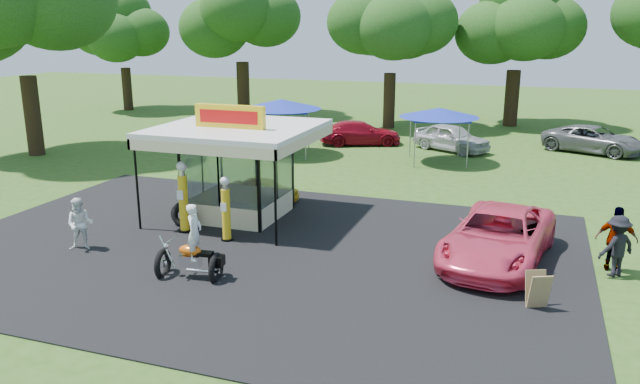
{
  "coord_description": "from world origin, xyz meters",
  "views": [
    {
      "loc": [
        8.09,
        -14.78,
        6.9
      ],
      "look_at": [
        1.49,
        4.0,
        1.5
      ],
      "focal_mm": 35.0,
      "sensor_mm": 36.0,
      "label": 1
    }
  ],
  "objects_px": {
    "gas_pump_left": "(183,199)",
    "spectator_east_b": "(617,239)",
    "gas_station_kiosk": "(238,169)",
    "motorcycle": "(193,249)",
    "spectator_east_a": "(617,246)",
    "bg_car_c": "(451,138)",
    "bg_car_a": "(224,126)",
    "a_frame_sign": "(538,291)",
    "gas_pump_right": "(226,211)",
    "bg_car_d": "(593,139)",
    "pink_sedan": "(498,237)",
    "tent_west": "(281,105)",
    "tent_east": "(439,113)",
    "spectator_west": "(80,224)",
    "kiosk_car": "(264,189)",
    "bg_car_b": "(360,133)"
  },
  "relations": [
    {
      "from": "motorcycle",
      "to": "spectator_west",
      "type": "bearing_deg",
      "value": 161.88
    },
    {
      "from": "bg_car_d",
      "to": "pink_sedan",
      "type": "bearing_deg",
      "value": -169.07
    },
    {
      "from": "gas_pump_left",
      "to": "spectator_east_b",
      "type": "distance_m",
      "value": 13.5
    },
    {
      "from": "bg_car_a",
      "to": "bg_car_d",
      "type": "distance_m",
      "value": 21.41
    },
    {
      "from": "bg_car_c",
      "to": "bg_car_d",
      "type": "relative_size",
      "value": 0.84
    },
    {
      "from": "spectator_east_a",
      "to": "spectator_east_b",
      "type": "distance_m",
      "value": 0.4
    },
    {
      "from": "pink_sedan",
      "to": "motorcycle",
      "type": "bearing_deg",
      "value": -144.36
    },
    {
      "from": "pink_sedan",
      "to": "bg_car_d",
      "type": "bearing_deg",
      "value": 86.64
    },
    {
      "from": "a_frame_sign",
      "to": "tent_west",
      "type": "xyz_separation_m",
      "value": [
        -13.36,
        15.42,
        2.23
      ]
    },
    {
      "from": "gas_pump_right",
      "to": "pink_sedan",
      "type": "bearing_deg",
      "value": 6.9
    },
    {
      "from": "gas_pump_left",
      "to": "spectator_east_a",
      "type": "distance_m",
      "value": 13.46
    },
    {
      "from": "gas_station_kiosk",
      "to": "motorcycle",
      "type": "bearing_deg",
      "value": -76.1
    },
    {
      "from": "kiosk_car",
      "to": "bg_car_c",
      "type": "distance_m",
      "value": 13.99
    },
    {
      "from": "spectator_west",
      "to": "bg_car_d",
      "type": "xyz_separation_m",
      "value": [
        16.17,
        21.91,
        -0.11
      ]
    },
    {
      "from": "gas_pump_right",
      "to": "motorcycle",
      "type": "xyz_separation_m",
      "value": [
        0.58,
        -3.08,
        -0.17
      ]
    },
    {
      "from": "gas_pump_left",
      "to": "bg_car_b",
      "type": "relative_size",
      "value": 0.52
    },
    {
      "from": "tent_east",
      "to": "spectator_east_a",
      "type": "bearing_deg",
      "value": -61.89
    },
    {
      "from": "bg_car_a",
      "to": "bg_car_c",
      "type": "xyz_separation_m",
      "value": [
        13.79,
        0.7,
        -0.04
      ]
    },
    {
      "from": "spectator_east_a",
      "to": "bg_car_c",
      "type": "relative_size",
      "value": 0.4
    },
    {
      "from": "bg_car_c",
      "to": "a_frame_sign",
      "type": "bearing_deg",
      "value": -137.77
    },
    {
      "from": "motorcycle",
      "to": "a_frame_sign",
      "type": "height_order",
      "value": "motorcycle"
    },
    {
      "from": "pink_sedan",
      "to": "bg_car_b",
      "type": "relative_size",
      "value": 1.21
    },
    {
      "from": "spectator_east_b",
      "to": "tent_east",
      "type": "relative_size",
      "value": 0.48
    },
    {
      "from": "gas_pump_left",
      "to": "bg_car_c",
      "type": "bearing_deg",
      "value": 69.13
    },
    {
      "from": "gas_pump_right",
      "to": "spectator_west",
      "type": "xyz_separation_m",
      "value": [
        -3.91,
        -2.25,
        -0.2
      ]
    },
    {
      "from": "gas_station_kiosk",
      "to": "motorcycle",
      "type": "distance_m",
      "value": 5.9
    },
    {
      "from": "kiosk_car",
      "to": "spectator_west",
      "type": "height_order",
      "value": "spectator_west"
    },
    {
      "from": "gas_pump_left",
      "to": "pink_sedan",
      "type": "height_order",
      "value": "gas_pump_left"
    },
    {
      "from": "spectator_west",
      "to": "bg_car_a",
      "type": "xyz_separation_m",
      "value": [
        -5.06,
        19.13,
        -0.05
      ]
    },
    {
      "from": "gas_pump_left",
      "to": "spectator_west",
      "type": "distance_m",
      "value": 3.36
    },
    {
      "from": "pink_sedan",
      "to": "spectator_west",
      "type": "relative_size",
      "value": 3.39
    },
    {
      "from": "bg_car_d",
      "to": "a_frame_sign",
      "type": "bearing_deg",
      "value": -164.49
    },
    {
      "from": "spectator_east_b",
      "to": "tent_west",
      "type": "bearing_deg",
      "value": -34.84
    },
    {
      "from": "gas_station_kiosk",
      "to": "gas_pump_right",
      "type": "distance_m",
      "value": 2.81
    },
    {
      "from": "bg_car_d",
      "to": "spectator_east_b",
      "type": "bearing_deg",
      "value": -159.36
    },
    {
      "from": "gas_pump_left",
      "to": "spectator_west",
      "type": "height_order",
      "value": "gas_pump_left"
    },
    {
      "from": "pink_sedan",
      "to": "bg_car_c",
      "type": "height_order",
      "value": "pink_sedan"
    },
    {
      "from": "gas_pump_left",
      "to": "spectator_east_b",
      "type": "xyz_separation_m",
      "value": [
        13.45,
        1.12,
        -0.23
      ]
    },
    {
      "from": "motorcycle",
      "to": "gas_station_kiosk",
      "type": "bearing_deg",
      "value": 96.27
    },
    {
      "from": "gas_pump_left",
      "to": "bg_car_d",
      "type": "height_order",
      "value": "gas_pump_left"
    },
    {
      "from": "gas_pump_right",
      "to": "spectator_east_a",
      "type": "height_order",
      "value": "gas_pump_right"
    },
    {
      "from": "gas_station_kiosk",
      "to": "spectator_east_b",
      "type": "height_order",
      "value": "gas_station_kiosk"
    },
    {
      "from": "tent_west",
      "to": "tent_east",
      "type": "relative_size",
      "value": 1.07
    },
    {
      "from": "gas_pump_left",
      "to": "spectator_east_a",
      "type": "bearing_deg",
      "value": 3.08
    },
    {
      "from": "a_frame_sign",
      "to": "tent_east",
      "type": "relative_size",
      "value": 0.24
    },
    {
      "from": "gas_station_kiosk",
      "to": "tent_east",
      "type": "bearing_deg",
      "value": 65.48
    },
    {
      "from": "kiosk_car",
      "to": "tent_east",
      "type": "distance_m",
      "value": 11.17
    },
    {
      "from": "gas_pump_left",
      "to": "gas_pump_right",
      "type": "bearing_deg",
      "value": -10.17
    },
    {
      "from": "tent_east",
      "to": "bg_car_a",
      "type": "bearing_deg",
      "value": 169.43
    },
    {
      "from": "motorcycle",
      "to": "bg_car_c",
      "type": "xyz_separation_m",
      "value": [
        4.24,
        20.67,
        -0.12
      ]
    }
  ]
}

